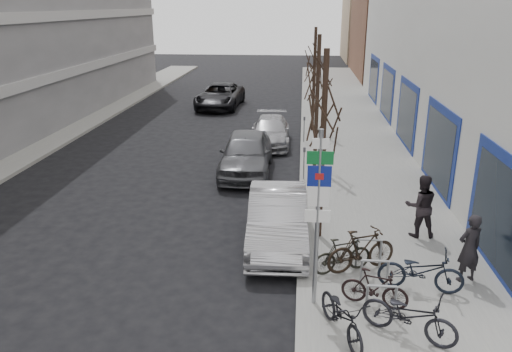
% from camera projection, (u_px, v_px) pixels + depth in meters
% --- Properties ---
extents(ground, '(120.00, 120.00, 0.00)m').
position_uv_depth(ground, '(210.00, 302.00, 11.62)').
color(ground, black).
rests_on(ground, ground).
extents(sidewalk_east, '(5.00, 70.00, 0.15)m').
position_uv_depth(sidewalk_east, '(360.00, 170.00, 20.62)').
color(sidewalk_east, slate).
rests_on(sidewalk_east, ground).
extents(sidewalk_west, '(3.00, 70.00, 0.15)m').
position_uv_depth(sidewalk_west, '(4.00, 160.00, 21.96)').
color(sidewalk_west, slate).
rests_on(sidewalk_west, ground).
extents(brick_building_far, '(12.00, 14.00, 8.00)m').
position_uv_depth(brick_building_far, '(421.00, 33.00, 46.84)').
color(brick_building_far, brown).
rests_on(brick_building_far, ground).
extents(tan_building_far, '(13.00, 12.00, 9.00)m').
position_uv_depth(tan_building_far, '(399.00, 22.00, 60.76)').
color(tan_building_far, '#937A5B').
rests_on(tan_building_far, ground).
extents(highway_sign_pole, '(0.55, 0.10, 4.20)m').
position_uv_depth(highway_sign_pole, '(318.00, 209.00, 10.60)').
color(highway_sign_pole, gray).
rests_on(highway_sign_pole, ground).
extents(bike_rack, '(0.66, 2.26, 0.83)m').
position_uv_depth(bike_rack, '(374.00, 272.00, 11.64)').
color(bike_rack, gray).
rests_on(bike_rack, sidewalk_east).
extents(tree_near, '(1.80, 1.80, 5.50)m').
position_uv_depth(tree_near, '(325.00, 102.00, 13.35)').
color(tree_near, black).
rests_on(tree_near, ground).
extents(tree_mid, '(1.80, 1.80, 5.50)m').
position_uv_depth(tree_mid, '(318.00, 71.00, 19.47)').
color(tree_mid, black).
rests_on(tree_mid, ground).
extents(tree_far, '(1.80, 1.80, 5.50)m').
position_uv_depth(tree_far, '(315.00, 55.00, 25.59)').
color(tree_far, black).
rests_on(tree_far, ground).
extents(meter_front, '(0.10, 0.08, 1.27)m').
position_uv_depth(meter_front, '(304.00, 218.00, 13.96)').
color(meter_front, gray).
rests_on(meter_front, sidewalk_east).
extents(meter_mid, '(0.10, 0.08, 1.27)m').
position_uv_depth(meter_mid, '(304.00, 160.00, 19.14)').
color(meter_mid, gray).
rests_on(meter_mid, sidewalk_east).
extents(meter_back, '(0.10, 0.08, 1.27)m').
position_uv_depth(meter_back, '(304.00, 127.00, 24.31)').
color(meter_back, gray).
rests_on(meter_back, sidewalk_east).
extents(bike_near_left, '(1.22, 1.94, 1.14)m').
position_uv_depth(bike_near_left, '(342.00, 312.00, 10.04)').
color(bike_near_left, black).
rests_on(bike_near_left, sidewalk_east).
extents(bike_near_right, '(1.58, 0.86, 0.92)m').
position_uv_depth(bike_near_right, '(375.00, 288.00, 11.09)').
color(bike_near_right, black).
rests_on(bike_near_right, sidewalk_east).
extents(bike_mid_curb, '(2.03, 0.87, 1.20)m').
position_uv_depth(bike_mid_curb, '(421.00, 268.00, 11.65)').
color(bike_mid_curb, black).
rests_on(bike_mid_curb, sidewalk_east).
extents(bike_mid_inner, '(1.67, 1.09, 0.98)m').
position_uv_depth(bike_mid_inner, '(342.00, 254.00, 12.50)').
color(bike_mid_inner, black).
rests_on(bike_mid_inner, sidewalk_east).
extents(bike_far_curb, '(2.01, 1.40, 1.19)m').
position_uv_depth(bike_far_curb, '(410.00, 311.00, 10.00)').
color(bike_far_curb, black).
rests_on(bike_far_curb, sidewalk_east).
extents(bike_far_inner, '(1.99, 1.30, 1.17)m').
position_uv_depth(bike_far_inner, '(361.00, 249.00, 12.55)').
color(bike_far_inner, black).
rests_on(bike_far_inner, sidewalk_east).
extents(parked_car_front, '(1.83, 4.76, 1.55)m').
position_uv_depth(parked_car_front, '(278.00, 218.00, 14.27)').
color(parked_car_front, '#A5A5AA').
rests_on(parked_car_front, ground).
extents(parked_car_mid, '(2.13, 5.03, 1.70)m').
position_uv_depth(parked_car_mid, '(246.00, 153.00, 20.28)').
color(parked_car_mid, '#505055').
rests_on(parked_car_mid, ground).
extents(parked_car_back, '(1.99, 4.62, 1.32)m').
position_uv_depth(parked_car_back, '(271.00, 131.00, 24.54)').
color(parked_car_back, '#96959A').
rests_on(parked_car_back, ground).
extents(lane_car, '(2.90, 5.81, 1.58)m').
position_uv_depth(lane_car, '(220.00, 96.00, 33.35)').
color(lane_car, black).
rests_on(lane_car, ground).
extents(pedestrian_near, '(0.75, 0.63, 1.75)m').
position_uv_depth(pedestrian_near, '(469.00, 248.00, 11.99)').
color(pedestrian_near, black).
rests_on(pedestrian_near, sidewalk_east).
extents(pedestrian_far, '(0.72, 0.51, 1.90)m').
position_uv_depth(pedestrian_far, '(421.00, 205.00, 14.34)').
color(pedestrian_far, black).
rests_on(pedestrian_far, sidewalk_east).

